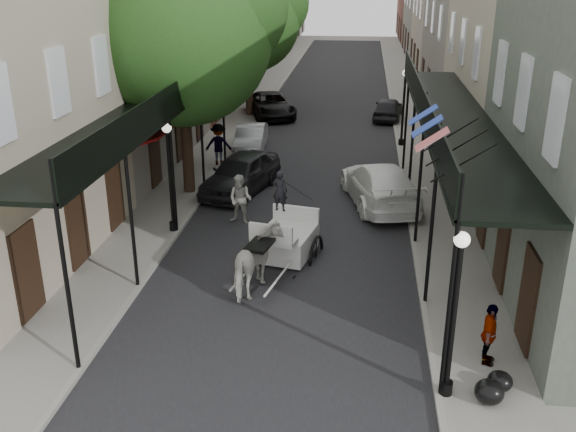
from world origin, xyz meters
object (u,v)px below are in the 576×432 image
(pedestrian_walking, at_px, (241,199))
(pedestrian_sidewalk_left, at_px, (219,144))
(car_right_near, at_px, (380,184))
(lamppost_right_far, at_px, (403,106))
(lamppost_right_near, at_px, (454,314))
(car_right_far, at_px, (388,109))
(pedestrian_sidewalk_right, at_px, (489,334))
(car_left_far, at_px, (271,105))
(tree_far, at_px, (254,15))
(carriage, at_px, (291,217))
(lamppost_left, at_px, (170,176))
(car_left_near, at_px, (241,173))
(car_left_mid, at_px, (251,139))
(horse, at_px, (259,262))
(tree_near, at_px, (192,25))

(pedestrian_walking, bearing_deg, pedestrian_sidewalk_left, 121.78)
(car_right_near, bearing_deg, lamppost_right_far, -111.59)
(lamppost_right_near, xyz_separation_m, car_right_far, (-0.50, 26.03, -1.40))
(pedestrian_sidewalk_right, distance_m, car_left_far, 26.16)
(car_right_far, bearing_deg, tree_far, 5.53)
(carriage, relative_size, car_left_far, 0.60)
(pedestrian_sidewalk_right, height_order, car_left_far, pedestrian_sidewalk_right)
(pedestrian_sidewalk_right, xyz_separation_m, car_right_far, (-1.54, 24.79, -0.21))
(pedestrian_walking, relative_size, pedestrian_sidewalk_left, 0.95)
(lamppost_left, distance_m, car_right_far, 19.66)
(carriage, relative_size, pedestrian_sidewalk_right, 2.03)
(lamppost_right_near, bearing_deg, carriage, 120.19)
(pedestrian_sidewalk_left, xyz_separation_m, car_left_far, (0.88, 10.33, -0.35))
(car_left_near, bearing_deg, lamppost_right_far, 64.12)
(lamppost_right_near, bearing_deg, car_right_far, 91.10)
(lamppost_right_near, bearing_deg, pedestrian_sidewalk_left, 117.92)
(tree_far, height_order, pedestrian_sidewalk_right, tree_far)
(car_right_near, bearing_deg, pedestrian_sidewalk_left, -42.58)
(car_left_near, distance_m, car_left_far, 13.57)
(pedestrian_walking, bearing_deg, tree_far, 110.53)
(pedestrian_sidewalk_left, relative_size, car_right_near, 0.34)
(lamppost_right_near, distance_m, car_left_far, 27.07)
(pedestrian_walking, relative_size, car_right_near, 0.32)
(carriage, relative_size, pedestrian_walking, 1.71)
(carriage, relative_size, car_left_mid, 0.78)
(carriage, xyz_separation_m, pedestrian_sidewalk_right, (5.12, -5.77, -0.31))
(pedestrian_sidewalk_left, bearing_deg, car_left_near, 111.52)
(horse, xyz_separation_m, carriage, (0.59, 2.76, 0.27))
(lamppost_right_far, relative_size, car_left_near, 0.80)
(pedestrian_sidewalk_right, bearing_deg, tree_far, 35.12)
(horse, bearing_deg, pedestrian_sidewalk_left, -60.30)
(pedestrian_walking, bearing_deg, car_left_far, 107.50)
(lamppost_right_near, relative_size, lamppost_right_far, 1.00)
(carriage, bearing_deg, lamppost_right_far, 84.59)
(horse, relative_size, car_right_far, 0.56)
(pedestrian_sidewalk_left, bearing_deg, car_right_near, 145.78)
(lamppost_right_far, distance_m, car_right_far, 6.21)
(tree_near, bearing_deg, tree_far, 90.19)
(lamppost_right_near, bearing_deg, tree_far, 107.68)
(lamppost_right_far, xyz_separation_m, pedestrian_sidewalk_left, (-8.30, -4.33, -1.00))
(tree_far, distance_m, pedestrian_sidewalk_left, 11.55)
(horse, distance_m, car_right_far, 22.17)
(pedestrian_walking, xyz_separation_m, car_left_far, (-1.32, 16.80, -0.18))
(car_left_far, bearing_deg, tree_near, -113.16)
(car_left_mid, bearing_deg, tree_near, -102.34)
(horse, bearing_deg, car_left_far, -70.74)
(carriage, bearing_deg, pedestrian_walking, 144.83)
(lamppost_left, relative_size, car_left_far, 0.73)
(tree_near, bearing_deg, lamppost_right_far, 43.31)
(tree_far, distance_m, car_left_mid, 9.42)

